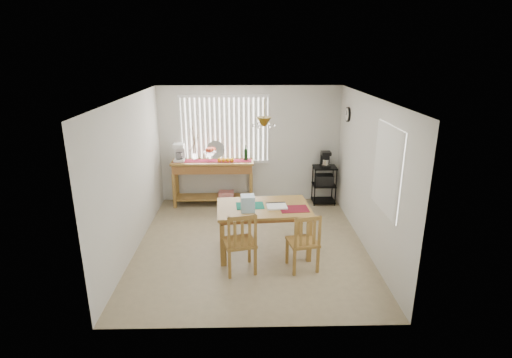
{
  "coord_description": "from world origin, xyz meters",
  "views": [
    {
      "loc": [
        -0.06,
        -6.44,
        3.32
      ],
      "look_at": [
        0.1,
        0.55,
        1.05
      ],
      "focal_mm": 28.0,
      "sensor_mm": 36.0,
      "label": 1
    }
  ],
  "objects_px": {
    "dining_table": "(263,212)",
    "cart_items": "(325,160)",
    "wire_cart": "(324,181)",
    "chair_right": "(304,242)",
    "sideboard": "(213,172)",
    "chair_left": "(240,243)"
  },
  "relations": [
    {
      "from": "wire_cart",
      "to": "cart_items",
      "type": "distance_m",
      "value": 0.5
    },
    {
      "from": "cart_items",
      "to": "dining_table",
      "type": "bearing_deg",
      "value": -122.83
    },
    {
      "from": "dining_table",
      "to": "chair_left",
      "type": "height_order",
      "value": "chair_left"
    },
    {
      "from": "chair_left",
      "to": "dining_table",
      "type": "bearing_deg",
      "value": 60.4
    },
    {
      "from": "dining_table",
      "to": "cart_items",
      "type": "bearing_deg",
      "value": 57.17
    },
    {
      "from": "chair_right",
      "to": "dining_table",
      "type": "bearing_deg",
      "value": 133.98
    },
    {
      "from": "wire_cart",
      "to": "chair_right",
      "type": "height_order",
      "value": "chair_right"
    },
    {
      "from": "dining_table",
      "to": "chair_right",
      "type": "distance_m",
      "value": 0.91
    },
    {
      "from": "cart_items",
      "to": "dining_table",
      "type": "xyz_separation_m",
      "value": [
        -1.45,
        -2.25,
        -0.29
      ]
    },
    {
      "from": "wire_cart",
      "to": "dining_table",
      "type": "height_order",
      "value": "wire_cart"
    },
    {
      "from": "wire_cart",
      "to": "chair_right",
      "type": "xyz_separation_m",
      "value": [
        -0.85,
        -2.87,
        -0.04
      ]
    },
    {
      "from": "sideboard",
      "to": "wire_cart",
      "type": "distance_m",
      "value": 2.48
    },
    {
      "from": "sideboard",
      "to": "chair_left",
      "type": "height_order",
      "value": "chair_left"
    },
    {
      "from": "dining_table",
      "to": "sideboard",
      "type": "bearing_deg",
      "value": 114.47
    },
    {
      "from": "sideboard",
      "to": "cart_items",
      "type": "height_order",
      "value": "cart_items"
    },
    {
      "from": "chair_left",
      "to": "chair_right",
      "type": "relative_size",
      "value": 1.05
    },
    {
      "from": "cart_items",
      "to": "chair_right",
      "type": "xyz_separation_m",
      "value": [
        -0.85,
        -2.88,
        -0.55
      ]
    },
    {
      "from": "wire_cart",
      "to": "dining_table",
      "type": "xyz_separation_m",
      "value": [
        -1.45,
        -2.24,
        0.21
      ]
    },
    {
      "from": "wire_cart",
      "to": "dining_table",
      "type": "relative_size",
      "value": 0.53
    },
    {
      "from": "wire_cart",
      "to": "cart_items",
      "type": "height_order",
      "value": "cart_items"
    },
    {
      "from": "sideboard",
      "to": "chair_right",
      "type": "relative_size",
      "value": 1.86
    },
    {
      "from": "dining_table",
      "to": "wire_cart",
      "type": "bearing_deg",
      "value": 57.06
    }
  ]
}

